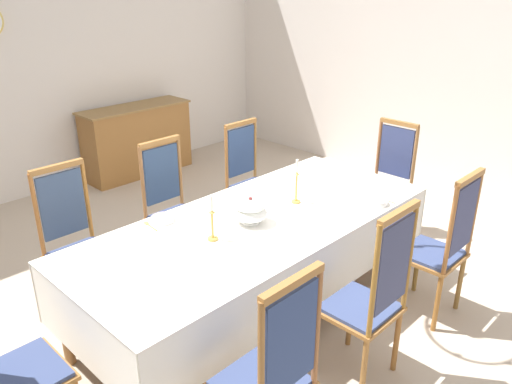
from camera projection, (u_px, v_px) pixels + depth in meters
name	position (u px, v px, depth m)	size (l,w,h in m)	color
ground	(246.00, 304.00, 4.07)	(6.71, 6.78, 0.04)	#B7A693
back_wall	(27.00, 42.00, 5.59)	(6.71, 0.08, 3.51)	silver
right_wall	(462.00, 41.00, 5.62)	(0.08, 6.78, 3.51)	silver
dining_table	(258.00, 229.00, 3.70)	(2.82, 1.17, 0.78)	brown
tablecloth	(257.00, 234.00, 3.72)	(2.84, 1.19, 0.45)	white
chair_south_a	(271.00, 373.00, 2.49)	(0.44, 0.42, 1.20)	#9C662E
chair_north_a	(75.00, 241.00, 3.77)	(0.44, 0.42, 1.16)	olive
chair_south_b	(371.00, 296.00, 3.07)	(0.44, 0.42, 1.23)	brown
chair_north_b	(172.00, 206.00, 4.36)	(0.44, 0.42, 1.16)	#956135
chair_south_c	(442.00, 245.00, 3.70)	(0.44, 0.42, 1.18)	olive
chair_north_c	(250.00, 178.00, 4.99)	(0.44, 0.42, 1.13)	brown
chair_head_west	(7.00, 368.00, 2.55)	(0.42, 0.44, 1.13)	#966132
chair_head_east	(387.00, 179.00, 4.94)	(0.42, 0.44, 1.15)	olive
soup_tureen	(250.00, 210.00, 3.58)	(0.25, 0.25, 0.20)	white
candlestick_west	(212.00, 223.00, 3.34)	(0.07, 0.07, 0.32)	gold
candlestick_east	(296.00, 186.00, 3.90)	(0.07, 0.07, 0.35)	gold
bowl_near_left	(376.00, 201.00, 3.92)	(0.18, 0.18, 0.04)	white
bowl_near_right	(163.00, 218.00, 3.64)	(0.17, 0.17, 0.04)	white
spoon_primary	(382.00, 198.00, 4.02)	(0.04, 0.18, 0.01)	gold
spoon_secondary	(148.00, 224.00, 3.59)	(0.04, 0.18, 0.01)	gold
sideboard	(137.00, 140.00, 6.61)	(1.44, 0.48, 0.90)	#92602F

